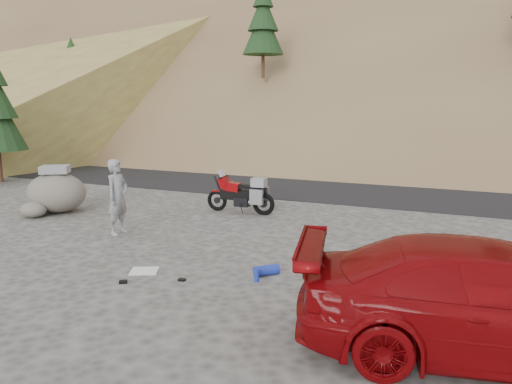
# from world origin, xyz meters

# --- Properties ---
(ground) EXTENTS (140.00, 140.00, 0.00)m
(ground) POSITION_xyz_m (0.00, 0.00, 0.00)
(ground) COLOR #484543
(ground) RESTS_ON ground
(road) EXTENTS (120.00, 7.00, 0.05)m
(road) POSITION_xyz_m (0.00, 9.00, 0.00)
(road) COLOR black
(road) RESTS_ON ground
(hillside) EXTENTS (120.00, 73.00, 46.72)m
(hillside) POSITION_xyz_m (-0.05, 40.88, 11.08)
(hillside) COLOR brown
(hillside) RESTS_ON ground
(motorcycle) EXTENTS (2.04, 0.63, 1.21)m
(motorcycle) POSITION_xyz_m (-0.03, 3.35, 0.52)
(motorcycle) COLOR black
(motorcycle) RESTS_ON ground
(man) EXTENTS (0.43, 0.65, 1.76)m
(man) POSITION_xyz_m (-1.75, 0.16, 0.00)
(man) COLOR gray
(man) RESTS_ON ground
(red_car) EXTENTS (5.15, 3.03, 1.40)m
(red_car) POSITION_xyz_m (6.18, -2.58, 0.00)
(red_car) COLOR maroon
(red_car) RESTS_ON ground
(boulder) EXTENTS (2.10, 1.95, 1.29)m
(boulder) POSITION_xyz_m (-4.87, 1.34, 0.57)
(boulder) COLOR #59544C
(boulder) RESTS_ON ground
(small_rock) EXTENTS (0.81, 0.75, 0.43)m
(small_rock) POSITION_xyz_m (-4.96, 0.59, 0.21)
(small_rock) COLOR #59544C
(small_rock) RESTS_ON ground
(gear_white_cloth) EXTENTS (0.64, 0.61, 0.02)m
(gear_white_cloth) POSITION_xyz_m (0.39, -1.79, 0.01)
(gear_white_cloth) COLOR white
(gear_white_cloth) RESTS_ON ground
(gear_blue_mat) EXTENTS (0.46, 0.46, 0.18)m
(gear_blue_mat) POSITION_xyz_m (2.53, -1.07, 0.09)
(gear_blue_mat) COLOR #1C2FA9
(gear_blue_mat) RESTS_ON ground
(gear_bottle) EXTENTS (0.09, 0.09, 0.23)m
(gear_bottle) POSITION_xyz_m (2.50, -1.44, 0.12)
(gear_bottle) COLOR #1C2FA9
(gear_bottle) RESTS_ON ground
(gear_glove_a) EXTENTS (0.14, 0.11, 0.04)m
(gear_glove_a) POSITION_xyz_m (1.29, -1.93, 0.02)
(gear_glove_a) COLOR black
(gear_glove_a) RESTS_ON ground
(gear_glove_b) EXTENTS (0.17, 0.16, 0.04)m
(gear_glove_b) POSITION_xyz_m (0.43, -2.43, 0.02)
(gear_glove_b) COLOR black
(gear_glove_b) RESTS_ON ground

